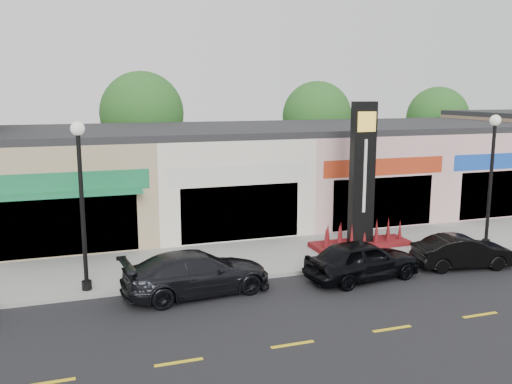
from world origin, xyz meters
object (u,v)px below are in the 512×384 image
at_px(car_dark_sedan, 197,273).
at_px(lamp_east_near, 492,168).
at_px(car_black_conv, 463,252).
at_px(car_black_sedan, 362,260).
at_px(lamp_west_near, 81,190).
at_px(pylon_sign, 361,196).

bearing_deg(car_dark_sedan, lamp_east_near, -91.39).
relative_size(lamp_east_near, car_black_conv, 1.47).
relative_size(car_dark_sedan, car_black_conv, 1.31).
bearing_deg(car_black_sedan, lamp_west_near, 72.81).
bearing_deg(lamp_east_near, car_black_conv, -146.75).
relative_size(pylon_sign, car_black_conv, 1.61).
bearing_deg(lamp_west_near, pylon_sign, 8.77).
height_order(car_dark_sedan, car_black_conv, car_dark_sedan).
height_order(pylon_sign, car_black_conv, pylon_sign).
bearing_deg(car_black_conv, pylon_sign, 46.35).
bearing_deg(pylon_sign, car_black_conv, -53.24).
bearing_deg(lamp_east_near, car_black_sedan, -166.71).
height_order(lamp_east_near, car_black_conv, lamp_east_near).
relative_size(car_dark_sedan, car_black_sedan, 1.17).
height_order(lamp_east_near, car_black_sedan, lamp_east_near).
height_order(lamp_west_near, car_black_sedan, lamp_west_near).
xyz_separation_m(lamp_west_near, pylon_sign, (11.00, 1.70, -1.20)).
bearing_deg(lamp_east_near, car_dark_sedan, -174.92).
height_order(lamp_east_near, car_dark_sedan, lamp_east_near).
height_order(pylon_sign, car_dark_sedan, pylon_sign).
xyz_separation_m(pylon_sign, car_black_conv, (2.49, -3.34, -1.66)).
xyz_separation_m(lamp_east_near, car_dark_sedan, (-12.57, -1.12, -2.77)).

